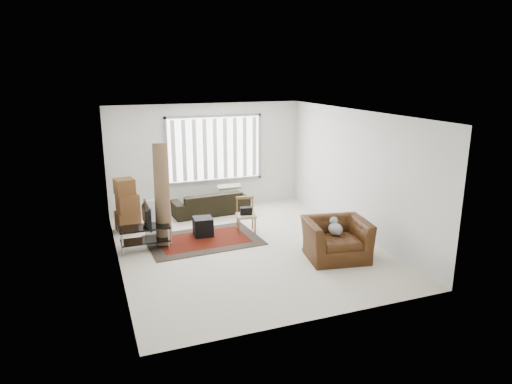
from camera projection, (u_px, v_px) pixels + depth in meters
room at (239, 158)px, 9.33m from camera, size 6.00×6.02×2.71m
persian_rug at (204, 240)px, 9.66m from camera, size 2.40×1.67×0.02m
tv_stand at (145, 233)px, 9.07m from camera, size 0.99×0.44×0.49m
tv at (143, 216)px, 8.98m from camera, size 0.10×0.80×0.46m
subwoofer at (203, 227)px, 9.87m from camera, size 0.43×0.43×0.40m
moving_boxes at (127, 207)px, 10.15m from camera, size 0.56×0.53×1.19m
white_flatpack at (158, 216)px, 10.05m from camera, size 0.60×0.21×0.75m
rolled_rug at (162, 194)px, 9.29m from camera, size 0.44×0.69×2.09m
sofa at (210, 199)px, 11.40m from camera, size 1.96×0.96×0.73m
side_chair at (246, 213)px, 10.08m from camera, size 0.49×0.49×0.78m
armchair at (336, 236)px, 8.67m from camera, size 1.33×1.20×0.86m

